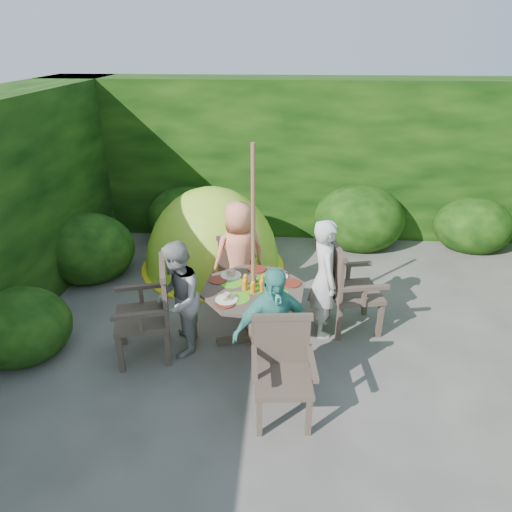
# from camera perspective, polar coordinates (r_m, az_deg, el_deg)

# --- Properties ---
(ground) EXTENTS (60.00, 60.00, 0.00)m
(ground) POSITION_cam_1_polar(r_m,az_deg,el_deg) (4.79, 10.31, -14.75)
(ground) COLOR #4D4A45
(ground) RESTS_ON ground
(hedge_enclosure) EXTENTS (9.00, 9.00, 2.50)m
(hedge_enclosure) POSITION_cam_1_polar(r_m,az_deg,el_deg) (5.31, 10.04, 5.24)
(hedge_enclosure) COLOR black
(hedge_enclosure) RESTS_ON ground
(patio_table) EXTENTS (1.42, 1.42, 0.80)m
(patio_table) POSITION_cam_1_polar(r_m,az_deg,el_deg) (4.91, -0.29, -5.07)
(patio_table) COLOR #3B2F27
(patio_table) RESTS_ON ground
(parasol_pole) EXTENTS (0.05, 0.05, 2.20)m
(parasol_pole) POSITION_cam_1_polar(r_m,az_deg,el_deg) (4.66, -0.34, 0.63)
(parasol_pole) COLOR brown
(parasol_pole) RESTS_ON ground
(garden_chair_right) EXTENTS (0.65, 0.70, 1.01)m
(garden_chair_right) POSITION_cam_1_polar(r_m,az_deg,el_deg) (5.24, 11.41, -3.76)
(garden_chair_right) COLOR #3B2F27
(garden_chair_right) RESTS_ON ground
(garden_chair_left) EXTENTS (0.68, 0.73, 1.01)m
(garden_chair_left) POSITION_cam_1_polar(r_m,az_deg,el_deg) (4.84, -13.12, -6.63)
(garden_chair_left) COLOR #3B2F27
(garden_chair_left) RESTS_ON ground
(garden_chair_back) EXTENTS (0.61, 0.57, 0.84)m
(garden_chair_back) POSITION_cam_1_polar(r_m,az_deg,el_deg) (5.92, -2.64, -0.63)
(garden_chair_back) COLOR #3B2F27
(garden_chair_back) RESTS_ON ground
(garden_chair_front) EXTENTS (0.58, 0.53, 0.90)m
(garden_chair_front) POSITION_cam_1_polar(r_m,az_deg,el_deg) (4.09, 3.33, -13.80)
(garden_chair_front) COLOR #3B2F27
(garden_chair_front) RESTS_ON ground
(child_right) EXTENTS (0.40, 0.54, 1.37)m
(child_right) POSITION_cam_1_polar(r_m,az_deg,el_deg) (5.06, 8.57, -2.78)
(child_right) COLOR silver
(child_right) RESTS_ON ground
(child_left) EXTENTS (0.55, 0.67, 1.26)m
(child_left) POSITION_cam_1_polar(r_m,az_deg,el_deg) (4.79, -9.75, -5.39)
(child_left) COLOR #9F9D99
(child_left) RESTS_ON ground
(child_back) EXTENTS (0.79, 0.69, 1.35)m
(child_back) POSITION_cam_1_polar(r_m,az_deg,el_deg) (5.55, -2.11, 0.11)
(child_back) COLOR #FF9069
(child_back) RESTS_ON ground
(child_front) EXTENTS (0.83, 0.60, 1.30)m
(child_front) POSITION_cam_1_polar(r_m,az_deg,el_deg) (4.21, 2.05, -9.47)
(child_front) COLOR teal
(child_front) RESTS_ON ground
(dome_tent) EXTENTS (2.09, 2.09, 2.38)m
(dome_tent) POSITION_cam_1_polar(r_m,az_deg,el_deg) (6.79, -5.37, -1.28)
(dome_tent) COLOR #9CDC2A
(dome_tent) RESTS_ON ground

